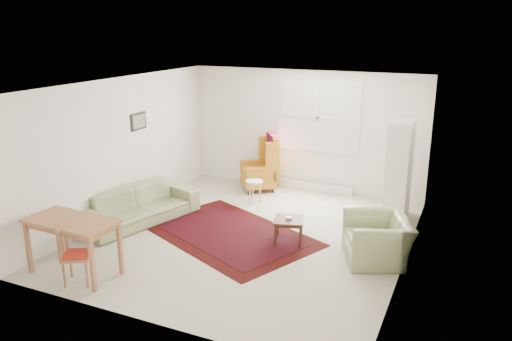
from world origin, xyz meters
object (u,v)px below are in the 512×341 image
at_px(sofa, 139,199).
at_px(coffee_table, 289,230).
at_px(desk, 74,247).
at_px(armchair, 377,235).
at_px(desk_chair, 77,254).
at_px(stool, 254,191).
at_px(wingback_chair, 258,163).
at_px(cabinet, 400,171).

distance_m(sofa, coffee_table, 2.73).
bearing_deg(desk, armchair, 29.97).
relative_size(armchair, desk_chair, 1.22).
xyz_separation_m(sofa, stool, (1.43, 1.76, -0.21)).
xyz_separation_m(armchair, desk_chair, (-3.54, -2.35, 0.02)).
distance_m(wingback_chair, stool, 0.86).
height_order(wingback_chair, cabinet, cabinet).
distance_m(stool, desk_chair, 3.98).
xyz_separation_m(sofa, desk, (0.36, -1.94, -0.03)).
bearing_deg(stool, armchair, -29.62).
bearing_deg(cabinet, desk_chair, -129.96).
relative_size(coffee_table, desk_chair, 0.56).
relative_size(armchair, desk, 0.79).
xyz_separation_m(sofa, cabinet, (4.12, 2.07, 0.46)).
height_order(armchair, desk, desk).
height_order(armchair, coffee_table, armchair).
xyz_separation_m(armchair, desk, (-3.76, -2.17, 0.01)).
height_order(armchair, cabinet, cabinet).
bearing_deg(coffee_table, sofa, -173.25).
distance_m(cabinet, desk, 5.52).
bearing_deg(stool, desk_chair, -102.44).
bearing_deg(cabinet, armchair, -89.68).
xyz_separation_m(coffee_table, cabinet, (1.42, 1.75, 0.70)).
distance_m(wingback_chair, desk, 4.52).
distance_m(cabinet, desk_chair, 5.50).
height_order(stool, desk_chair, desk_chair).
bearing_deg(armchair, desk_chair, -79.78).
bearing_deg(armchair, stool, -142.93).
distance_m(sofa, wingback_chair, 2.78).
height_order(wingback_chair, desk_chair, wingback_chair).
distance_m(sofa, stool, 2.28).
relative_size(sofa, armchair, 2.10).
bearing_deg(sofa, desk_chair, -147.96).
xyz_separation_m(cabinet, desk, (-3.76, -4.01, -0.48)).
bearing_deg(desk, cabinet, 46.78).
relative_size(wingback_chair, desk, 0.93).
distance_m(stool, desk, 3.86).
relative_size(wingback_chair, coffee_table, 2.55).
bearing_deg(stool, coffee_table, -48.76).
xyz_separation_m(armchair, cabinet, (0.00, 1.84, 0.49)).
distance_m(armchair, desk_chair, 4.25).
xyz_separation_m(sofa, armchair, (4.12, 0.23, -0.03)).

